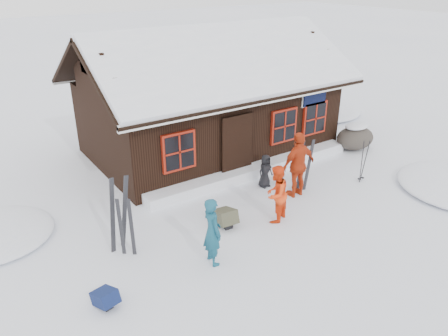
{
  "coord_description": "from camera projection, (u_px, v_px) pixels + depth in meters",
  "views": [
    {
      "loc": [
        -6.43,
        -7.66,
        6.04
      ],
      "look_at": [
        -0.62,
        0.89,
        1.3
      ],
      "focal_mm": 35.0,
      "sensor_mm": 36.0,
      "label": 1
    }
  ],
  "objects": [
    {
      "name": "ground",
      "position": [
        262.0,
        219.0,
        11.56
      ],
      "size": [
        120.0,
        120.0,
        0.0
      ],
      "primitive_type": "plane",
      "color": "white",
      "rests_on": "ground"
    },
    {
      "name": "mountain_hut",
      "position": [
        208.0,
        107.0,
        15.41
      ],
      "size": [
        8.9,
        6.09,
        4.42
      ],
      "color": "black",
      "rests_on": "ground"
    },
    {
      "name": "snow_drift",
      "position": [
        255.0,
        170.0,
        13.94
      ],
      "size": [
        7.6,
        0.6,
        0.35
      ],
      "primitive_type": "cube",
      "color": "white",
      "rests_on": "ground"
    },
    {
      "name": "snow_mounds",
      "position": [
        266.0,
        178.0,
        13.8
      ],
      "size": [
        20.6,
        13.2,
        0.48
      ],
      "color": "white",
      "rests_on": "ground"
    },
    {
      "name": "skier_teal",
      "position": [
        212.0,
        231.0,
        9.53
      ],
      "size": [
        0.44,
        0.62,
        1.61
      ],
      "primitive_type": "imported",
      "rotation": [
        0.0,
        0.0,
        1.48
      ],
      "color": "navy",
      "rests_on": "ground"
    },
    {
      "name": "skier_orange_left",
      "position": [
        276.0,
        194.0,
        11.17
      ],
      "size": [
        0.93,
        0.85,
        1.55
      ],
      "primitive_type": "imported",
      "rotation": [
        0.0,
        0.0,
        3.58
      ],
      "color": "#F53E11",
      "rests_on": "ground"
    },
    {
      "name": "skier_orange_right",
      "position": [
        298.0,
        165.0,
        12.38
      ],
      "size": [
        1.13,
        0.47,
        1.93
      ],
      "primitive_type": "imported",
      "rotation": [
        0.0,
        0.0,
        3.14
      ],
      "color": "#BE3513",
      "rests_on": "ground"
    },
    {
      "name": "skier_crouched",
      "position": [
        265.0,
        171.0,
        13.06
      ],
      "size": [
        0.53,
        0.37,
        1.03
      ],
      "primitive_type": "imported",
      "rotation": [
        0.0,
        0.0,
        0.09
      ],
      "color": "black",
      "rests_on": "ground"
    },
    {
      "name": "boulder",
      "position": [
        355.0,
        137.0,
        15.87
      ],
      "size": [
        1.5,
        1.13,
        0.87
      ],
      "color": "#474039",
      "rests_on": "ground"
    },
    {
      "name": "ski_pair_left",
      "position": [
        119.0,
        214.0,
        10.04
      ],
      "size": [
        0.63,
        0.19,
        1.86
      ],
      "rotation": [
        0.0,
        0.0,
        0.12
      ],
      "color": "black",
      "rests_on": "ground"
    },
    {
      "name": "ski_pair_mid",
      "position": [
        126.0,
        228.0,
        9.84
      ],
      "size": [
        0.3,
        0.24,
        1.5
      ],
      "rotation": [
        0.0,
        0.0,
        -0.65
      ],
      "color": "black",
      "rests_on": "ground"
    },
    {
      "name": "ski_pair_right",
      "position": [
        304.0,
        167.0,
        12.71
      ],
      "size": [
        0.5,
        0.18,
        1.65
      ],
      "rotation": [
        0.0,
        0.0,
        -0.24
      ],
      "color": "black",
      "rests_on": "ground"
    },
    {
      "name": "ski_poles",
      "position": [
        363.0,
        162.0,
        13.36
      ],
      "size": [
        0.25,
        0.12,
        1.37
      ],
      "color": "black",
      "rests_on": "ground"
    },
    {
      "name": "backpack_blue",
      "position": [
        106.0,
        300.0,
        8.52
      ],
      "size": [
        0.48,
        0.58,
        0.28
      ],
      "primitive_type": "cube",
      "rotation": [
        0.0,
        0.0,
        0.21
      ],
      "color": "#111D4A",
      "rests_on": "ground"
    },
    {
      "name": "backpack_olive",
      "position": [
        225.0,
        220.0,
        11.18
      ],
      "size": [
        0.55,
        0.69,
        0.35
      ],
      "primitive_type": "cube",
      "rotation": [
        0.0,
        0.0,
        -0.09
      ],
      "color": "#444431",
      "rests_on": "ground"
    }
  ]
}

